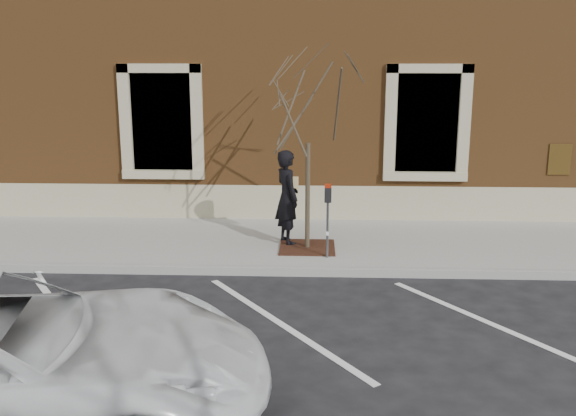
{
  "coord_description": "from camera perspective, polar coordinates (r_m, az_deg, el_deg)",
  "views": [
    {
      "loc": [
        0.48,
        -11.02,
        3.85
      ],
      "look_at": [
        0.0,
        0.6,
        1.1
      ],
      "focal_mm": 40.0,
      "sensor_mm": 36.0,
      "label": 1
    }
  ],
  "objects": [
    {
      "name": "sidewalk_near",
      "position": [
        13.33,
        0.2,
        -3.15
      ],
      "size": [
        40.0,
        3.5,
        0.15
      ],
      "primitive_type": "cube",
      "color": "gray",
      "rests_on": "ground"
    },
    {
      "name": "curb_near",
      "position": [
        11.62,
        -0.13,
        -5.67
      ],
      "size": [
        40.0,
        0.12,
        0.15
      ],
      "primitive_type": "cube",
      "color": "#9E9E99",
      "rests_on": "ground"
    },
    {
      "name": "parking_meter",
      "position": [
        11.92,
        3.56,
        0.09
      ],
      "size": [
        0.13,
        0.1,
        1.41
      ],
      "rotation": [
        0.0,
        0.0,
        0.03
      ],
      "color": "#595B60",
      "rests_on": "sidewalk_near"
    },
    {
      "name": "tree_grate",
      "position": [
        12.75,
        1.72,
        -3.51
      ],
      "size": [
        1.09,
        1.09,
        0.03
      ],
      "primitive_type": "cube",
      "color": "#3E1C13",
      "rests_on": "sidewalk_near"
    },
    {
      "name": "sapling",
      "position": [
        12.25,
        1.81,
        8.42
      ],
      "size": [
        2.28,
        2.28,
        3.8
      ],
      "color": "#473A2B",
      "rests_on": "sidewalk_near"
    },
    {
      "name": "man",
      "position": [
        12.84,
        -0.08,
        0.95
      ],
      "size": [
        0.71,
        0.83,
        1.91
      ],
      "primitive_type": "imported",
      "rotation": [
        0.0,
        0.0,
        2.01
      ],
      "color": "black",
      "rests_on": "sidewalk_near"
    },
    {
      "name": "building_civic",
      "position": [
        18.77,
        0.93,
        13.75
      ],
      "size": [
        40.0,
        8.62,
        8.0
      ],
      "color": "brown",
      "rests_on": "ground"
    },
    {
      "name": "parking_stripes",
      "position": [
        9.64,
        -0.7,
        -10.23
      ],
      "size": [
        28.0,
        4.4,
        0.01
      ],
      "primitive_type": null,
      "color": "silver",
      "rests_on": "ground"
    },
    {
      "name": "ground",
      "position": [
        11.69,
        -0.12,
        -5.94
      ],
      "size": [
        120.0,
        120.0,
        0.0
      ],
      "primitive_type": "plane",
      "color": "#28282B",
      "rests_on": "ground"
    }
  ]
}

